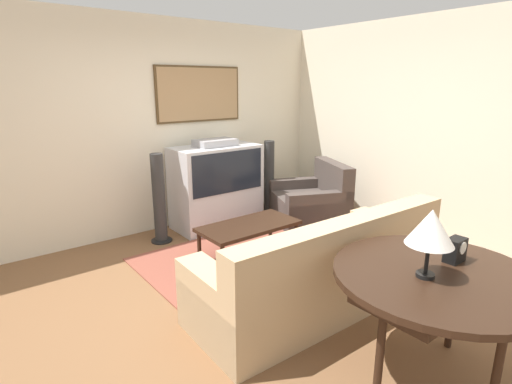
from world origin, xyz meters
TOP-DOWN VIEW (x-y plane):
  - ground_plane at (0.00, 0.00)m, footprint 12.00×12.00m
  - wall_back at (0.01, 2.13)m, footprint 12.00×0.10m
  - wall_right at (2.63, 0.00)m, footprint 0.06×12.00m
  - area_rug at (0.50, 0.60)m, footprint 2.49×1.62m
  - tv at (0.70, 1.72)m, footprint 1.17×0.61m
  - couch at (0.29, -0.60)m, footprint 2.31×0.92m
  - armchair at (1.81, 1.01)m, footprint 1.21×1.24m
  - coffee_table at (0.40, 0.59)m, footprint 1.11×0.56m
  - console_table at (0.17, -1.65)m, footprint 1.27×1.27m
  - table_lamp at (0.06, -1.63)m, footprint 0.28×0.28m
  - mantel_clock at (0.42, -1.63)m, footprint 0.14×0.10m
  - speaker_tower_left at (-0.17, 1.65)m, footprint 0.26×0.26m
  - speaker_tower_right at (1.57, 1.65)m, footprint 0.26×0.26m

SIDE VIEW (x-z plane):
  - ground_plane at x=0.00m, z-range 0.00..0.00m
  - area_rug at x=0.50m, z-range 0.00..0.01m
  - armchair at x=1.81m, z-range -0.15..0.70m
  - couch at x=0.29m, z-range -0.13..0.74m
  - coffee_table at x=0.40m, z-range 0.16..0.55m
  - speaker_tower_left at x=-0.17m, z-range -0.03..1.08m
  - speaker_tower_right at x=1.57m, z-range -0.03..1.08m
  - tv at x=0.70m, z-range -0.03..1.16m
  - console_table at x=0.17m, z-range 0.32..1.09m
  - mantel_clock at x=0.42m, z-range 0.77..0.93m
  - table_lamp at x=0.06m, z-range 0.87..1.30m
  - wall_right at x=2.63m, z-range 0.00..2.70m
  - wall_back at x=0.01m, z-range 0.01..2.71m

